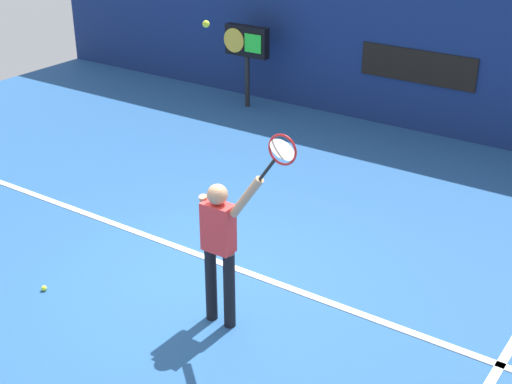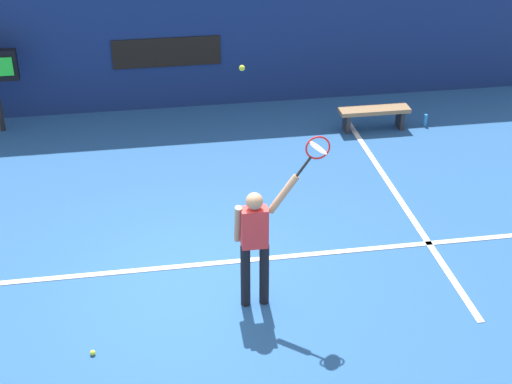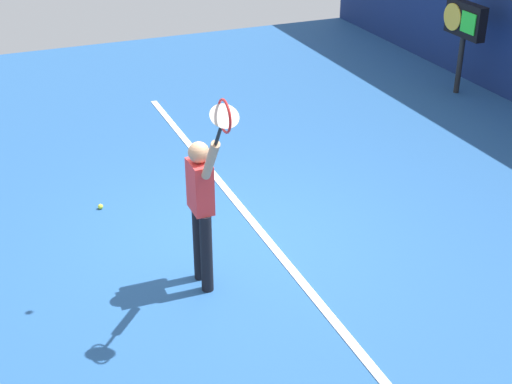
{
  "view_description": "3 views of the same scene",
  "coord_description": "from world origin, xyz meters",
  "px_view_note": "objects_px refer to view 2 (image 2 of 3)",
  "views": [
    {
      "loc": [
        4.81,
        -5.92,
        4.81
      ],
      "look_at": [
        0.89,
        -0.18,
        1.49
      ],
      "focal_mm": 50.9,
      "sensor_mm": 36.0,
      "label": 1
    },
    {
      "loc": [
        -0.6,
        -8.62,
        6.26
      ],
      "look_at": [
        0.79,
        -0.17,
        1.46
      ],
      "focal_mm": 52.99,
      "sensor_mm": 36.0,
      "label": 2
    },
    {
      "loc": [
        7.07,
        -2.63,
        4.62
      ],
      "look_at": [
        1.06,
        -0.14,
        1.21
      ],
      "focal_mm": 51.33,
      "sensor_mm": 36.0,
      "label": 3
    }
  ],
  "objects_px": {
    "tennis_player": "(255,240)",
    "spare_ball": "(93,353)",
    "court_bench": "(374,114)",
    "water_bottle": "(425,120)",
    "tennis_racket": "(316,150)",
    "tennis_ball": "(242,68)"
  },
  "relations": [
    {
      "from": "water_bottle",
      "to": "tennis_ball",
      "type": "bearing_deg",
      "value": -131.1
    },
    {
      "from": "water_bottle",
      "to": "spare_ball",
      "type": "bearing_deg",
      "value": -137.7
    },
    {
      "from": "tennis_racket",
      "to": "spare_ball",
      "type": "xyz_separation_m",
      "value": [
        -2.88,
        -0.7,
        -2.19
      ]
    },
    {
      "from": "tennis_player",
      "to": "spare_ball",
      "type": "bearing_deg",
      "value": -161.76
    },
    {
      "from": "tennis_player",
      "to": "spare_ball",
      "type": "relative_size",
      "value": 28.14
    },
    {
      "from": "tennis_racket",
      "to": "spare_ball",
      "type": "bearing_deg",
      "value": -166.38
    },
    {
      "from": "tennis_player",
      "to": "tennis_racket",
      "type": "bearing_deg",
      "value": -0.32
    },
    {
      "from": "tennis_player",
      "to": "tennis_racket",
      "type": "xyz_separation_m",
      "value": [
        0.75,
        -0.0,
        1.22
      ]
    },
    {
      "from": "tennis_racket",
      "to": "water_bottle",
      "type": "relative_size",
      "value": 2.48
    },
    {
      "from": "tennis_racket",
      "to": "tennis_ball",
      "type": "height_order",
      "value": "tennis_ball"
    },
    {
      "from": "tennis_ball",
      "to": "court_bench",
      "type": "distance_m",
      "value": 6.78
    },
    {
      "from": "tennis_racket",
      "to": "tennis_ball",
      "type": "relative_size",
      "value": 8.75
    },
    {
      "from": "tennis_ball",
      "to": "water_bottle",
      "type": "height_order",
      "value": "tennis_ball"
    },
    {
      "from": "court_bench",
      "to": "water_bottle",
      "type": "relative_size",
      "value": 5.83
    },
    {
      "from": "tennis_ball",
      "to": "water_bottle",
      "type": "bearing_deg",
      "value": 48.9
    },
    {
      "from": "tennis_racket",
      "to": "water_bottle",
      "type": "bearing_deg",
      "value": 55.44
    },
    {
      "from": "tennis_player",
      "to": "water_bottle",
      "type": "distance_m",
      "value": 6.77
    },
    {
      "from": "tennis_racket",
      "to": "tennis_ball",
      "type": "distance_m",
      "value": 1.4
    },
    {
      "from": "court_bench",
      "to": "spare_ball",
      "type": "height_order",
      "value": "court_bench"
    },
    {
      "from": "tennis_racket",
      "to": "water_bottle",
      "type": "distance_m",
      "value": 6.6
    },
    {
      "from": "tennis_ball",
      "to": "court_bench",
      "type": "xyz_separation_m",
      "value": [
        3.36,
        5.09,
        -2.96
      ]
    },
    {
      "from": "tennis_ball",
      "to": "court_bench",
      "type": "height_order",
      "value": "tennis_ball"
    }
  ]
}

